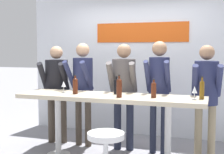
% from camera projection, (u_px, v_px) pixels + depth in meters
% --- Properties ---
extents(back_wall, '(4.28, 0.12, 2.84)m').
position_uv_depth(back_wall, '(137.00, 60.00, 5.90)').
color(back_wall, silver).
rests_on(back_wall, ground_plane).
extents(tasting_table, '(2.68, 0.68, 0.97)m').
position_uv_depth(tasting_table, '(110.00, 104.00, 4.44)').
color(tasting_table, beige).
rests_on(tasting_table, ground_plane).
extents(bar_stool, '(0.47, 0.47, 0.63)m').
position_uv_depth(bar_stool, '(106.00, 150.00, 3.73)').
color(bar_stool, silver).
rests_on(bar_stool, ground_plane).
extents(person_far_left, '(0.51, 0.60, 1.68)m').
position_uv_depth(person_far_left, '(57.00, 84.00, 5.36)').
color(person_far_left, '#473D33').
rests_on(person_far_left, ground_plane).
extents(person_left, '(0.42, 0.54, 1.72)m').
position_uv_depth(person_left, '(83.00, 82.00, 5.17)').
color(person_left, '#473D33').
rests_on(person_left, ground_plane).
extents(person_center_left, '(0.48, 0.58, 1.71)m').
position_uv_depth(person_center_left, '(124.00, 85.00, 4.96)').
color(person_center_left, '#23283D').
rests_on(person_center_left, ground_plane).
extents(person_center, '(0.38, 0.52, 1.74)m').
position_uv_depth(person_center, '(159.00, 83.00, 4.77)').
color(person_center, '#23283D').
rests_on(person_center, ground_plane).
extents(person_center_right, '(0.45, 0.55, 1.68)m').
position_uv_depth(person_center_right, '(206.00, 88.00, 4.58)').
color(person_center_right, gray).
rests_on(person_center_right, ground_plane).
extents(wine_bottle_0, '(0.07, 0.07, 0.31)m').
position_uv_depth(wine_bottle_0, '(119.00, 87.00, 4.21)').
color(wine_bottle_0, '#4C1E0F').
rests_on(wine_bottle_0, tasting_table).
extents(wine_bottle_1, '(0.07, 0.07, 0.25)m').
position_uv_depth(wine_bottle_1, '(154.00, 89.00, 4.18)').
color(wine_bottle_1, '#4C1E0F').
rests_on(wine_bottle_1, tasting_table).
extents(wine_bottle_2, '(0.08, 0.08, 0.28)m').
position_uv_depth(wine_bottle_2, '(75.00, 85.00, 4.55)').
color(wine_bottle_2, '#4C1E0F').
rests_on(wine_bottle_2, tasting_table).
extents(wine_bottle_3, '(0.06, 0.06, 0.30)m').
position_uv_depth(wine_bottle_3, '(202.00, 89.00, 4.07)').
color(wine_bottle_3, brown).
rests_on(wine_bottle_3, tasting_table).
extents(wine_bottle_4, '(0.07, 0.07, 0.26)m').
position_uv_depth(wine_bottle_4, '(116.00, 86.00, 4.51)').
color(wine_bottle_4, black).
rests_on(wine_bottle_4, tasting_table).
extents(wine_glass_0, '(0.07, 0.07, 0.18)m').
position_uv_depth(wine_glass_0, '(64.00, 84.00, 4.69)').
color(wine_glass_0, silver).
rests_on(wine_glass_0, tasting_table).
extents(wine_glass_1, '(0.07, 0.07, 0.18)m').
position_uv_depth(wine_glass_1, '(195.00, 90.00, 4.01)').
color(wine_glass_1, silver).
rests_on(wine_glass_1, tasting_table).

